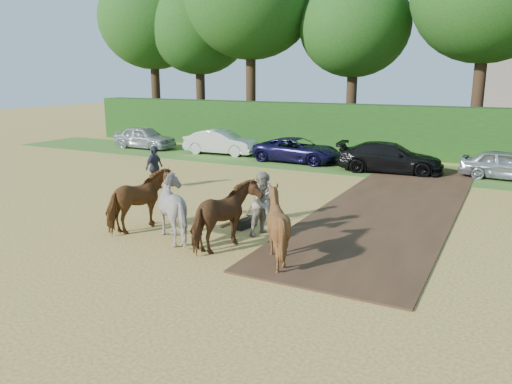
{
  "coord_description": "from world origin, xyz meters",
  "views": [
    {
      "loc": [
        5.23,
        -11.25,
        4.71
      ],
      "look_at": [
        -1.29,
        1.25,
        1.4
      ],
      "focal_mm": 35.0,
      "sensor_mm": 36.0,
      "label": 1
    }
  ],
  "objects_px": {
    "spectator_near": "(264,204)",
    "spectator_far": "(154,167)",
    "parked_cars": "(388,157)",
    "plough_team": "(205,212)"
  },
  "relations": [
    {
      "from": "spectator_near",
      "to": "parked_cars",
      "type": "xyz_separation_m",
      "value": [
        0.88,
        12.24,
        -0.26
      ]
    },
    {
      "from": "spectator_far",
      "to": "plough_team",
      "type": "relative_size",
      "value": 0.28
    },
    {
      "from": "spectator_near",
      "to": "parked_cars",
      "type": "height_order",
      "value": "spectator_near"
    },
    {
      "from": "spectator_far",
      "to": "plough_team",
      "type": "height_order",
      "value": "plough_team"
    },
    {
      "from": "parked_cars",
      "to": "spectator_far",
      "type": "bearing_deg",
      "value": -131.96
    },
    {
      "from": "parked_cars",
      "to": "spectator_near",
      "type": "bearing_deg",
      "value": -94.11
    },
    {
      "from": "parked_cars",
      "to": "plough_team",
      "type": "bearing_deg",
      "value": -98.26
    },
    {
      "from": "spectator_near",
      "to": "parked_cars",
      "type": "bearing_deg",
      "value": 17.68
    },
    {
      "from": "spectator_near",
      "to": "spectator_far",
      "type": "distance_m",
      "value": 7.8
    },
    {
      "from": "spectator_near",
      "to": "spectator_far",
      "type": "xyz_separation_m",
      "value": [
        -6.96,
        3.52,
        -0.06
      ]
    }
  ]
}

